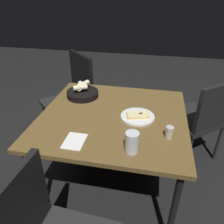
% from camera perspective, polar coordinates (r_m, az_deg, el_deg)
% --- Properties ---
extents(ground, '(8.00, 8.00, 0.00)m').
position_cam_1_polar(ground, '(2.02, 0.20, -17.95)').
color(ground, black).
extents(dining_table, '(0.98, 1.03, 0.70)m').
position_cam_1_polar(dining_table, '(1.60, 0.25, -2.56)').
color(dining_table, brown).
rests_on(dining_table, ground).
extents(pizza_plate, '(0.24, 0.24, 0.04)m').
position_cam_1_polar(pizza_plate, '(1.54, 6.69, -1.09)').
color(pizza_plate, silver).
rests_on(pizza_plate, dining_table).
extents(bread_basket, '(0.26, 0.26, 0.11)m').
position_cam_1_polar(bread_basket, '(1.83, -7.76, 5.04)').
color(bread_basket, black).
rests_on(bread_basket, dining_table).
extents(beer_glass, '(0.08, 0.08, 0.12)m').
position_cam_1_polar(beer_glass, '(1.22, 5.20, -8.15)').
color(beer_glass, silver).
rests_on(beer_glass, dining_table).
extents(pepper_shaker, '(0.05, 0.05, 0.08)m').
position_cam_1_polar(pepper_shaker, '(1.37, 14.67, -5.27)').
color(pepper_shaker, '#BFB299').
rests_on(pepper_shaker, dining_table).
extents(napkin, '(0.16, 0.12, 0.00)m').
position_cam_1_polar(napkin, '(1.33, -9.75, -7.48)').
color(napkin, white).
rests_on(napkin, dining_table).
extents(chair_near, '(0.62, 0.62, 0.91)m').
position_cam_1_polar(chair_near, '(2.34, -10.09, 4.73)').
color(chair_near, black).
rests_on(chair_near, ground).
extents(chair_spare, '(0.62, 0.62, 0.85)m').
position_cam_1_polar(chair_spare, '(2.10, 22.20, -1.06)').
color(chair_spare, black).
rests_on(chair_spare, ground).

